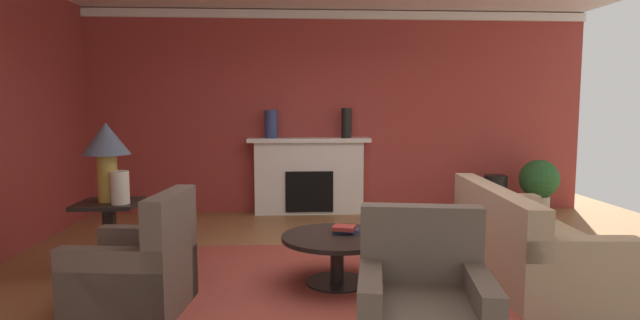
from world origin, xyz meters
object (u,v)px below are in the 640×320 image
object	(u,v)px
sofa	(525,246)
coffee_table	(337,248)
vase_mantel_right	(346,123)
potted_plant	(539,183)
vase_tall_corner	(495,195)
table_lamp	(106,147)
armchair_facing_fireplace	(423,316)
fireplace	(309,178)
armchair_near_window	(137,274)
side_table	(110,233)
vase_mantel_left	(271,124)
vase_on_side_table	(120,187)

from	to	relation	value
sofa	coffee_table	xyz separation A→B (m)	(-1.77, -0.10, 0.04)
vase_mantel_right	potted_plant	world-z (taller)	vase_mantel_right
vase_tall_corner	vase_mantel_right	world-z (taller)	vase_mantel_right
table_lamp	potted_plant	bearing A→B (deg)	23.08
potted_plant	sofa	bearing A→B (deg)	-118.39
armchair_facing_fireplace	table_lamp	world-z (taller)	table_lamp
fireplace	vase_mantel_right	size ratio (longest dim) A/B	4.11
fireplace	armchair_near_window	size ratio (longest dim) A/B	1.89
fireplace	side_table	world-z (taller)	fireplace
armchair_facing_fireplace	side_table	distance (m)	3.18
fireplace	vase_mantel_right	bearing A→B (deg)	-5.12
sofa	potted_plant	world-z (taller)	sofa
fireplace	potted_plant	xyz separation A→B (m)	(3.32, -0.40, -0.05)
side_table	vase_tall_corner	bearing A→B (deg)	26.66
vase_tall_corner	armchair_facing_fireplace	bearing A→B (deg)	-117.02
vase_mantel_left	coffee_table	bearing A→B (deg)	-77.39
armchair_facing_fireplace	table_lamp	distance (m)	3.31
potted_plant	vase_on_side_table	bearing A→B (deg)	-155.22
armchair_facing_fireplace	vase_on_side_table	world-z (taller)	vase_on_side_table
vase_on_side_table	sofa	bearing A→B (deg)	-3.34
vase_on_side_table	potted_plant	world-z (taller)	vase_on_side_table
vase_mantel_right	fireplace	bearing A→B (deg)	174.88
vase_mantel_right	vase_on_side_table	bearing A→B (deg)	-131.27
table_lamp	side_table	bearing A→B (deg)	0.00
side_table	vase_on_side_table	xyz separation A→B (m)	(0.15, -0.12, 0.45)
armchair_near_window	coffee_table	size ratio (longest dim) A/B	0.95
armchair_facing_fireplace	vase_mantel_right	xyz separation A→B (m)	(0.01, 4.53, 1.05)
vase_tall_corner	potted_plant	xyz separation A→B (m)	(0.60, -0.10, 0.19)
armchair_near_window	table_lamp	size ratio (longest dim) A/B	1.27
vase_tall_corner	side_table	bearing A→B (deg)	-153.34
armchair_facing_fireplace	vase_mantel_right	distance (m)	4.65
side_table	potted_plant	xyz separation A→B (m)	(5.33, 2.27, 0.09)
sofa	armchair_near_window	world-z (taller)	armchair_near_window
vase_mantel_left	sofa	bearing A→B (deg)	-50.30
armchair_near_window	side_table	size ratio (longest dim) A/B	1.36
vase_on_side_table	fireplace	bearing A→B (deg)	56.38
table_lamp	vase_mantel_right	xyz separation A→B (m)	(2.56, 2.62, 0.13)
fireplace	potted_plant	world-z (taller)	fireplace
fireplace	vase_tall_corner	world-z (taller)	fireplace
vase_on_side_table	vase_mantel_left	xyz separation A→B (m)	(1.31, 2.74, 0.49)
table_lamp	vase_mantel_right	size ratio (longest dim) A/B	1.71
vase_on_side_table	vase_mantel_right	world-z (taller)	vase_mantel_right
armchair_near_window	armchair_facing_fireplace	xyz separation A→B (m)	(2.01, -0.93, 0.00)
fireplace	coffee_table	bearing A→B (deg)	-87.53
fireplace	vase_mantel_left	size ratio (longest dim) A/B	4.39
armchair_near_window	vase_mantel_right	distance (m)	4.26
sofa	vase_tall_corner	distance (m)	2.83
table_lamp	vase_tall_corner	world-z (taller)	table_lamp
armchair_facing_fireplace	vase_on_side_table	bearing A→B (deg)	143.22
vase_mantel_right	table_lamp	bearing A→B (deg)	-134.27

